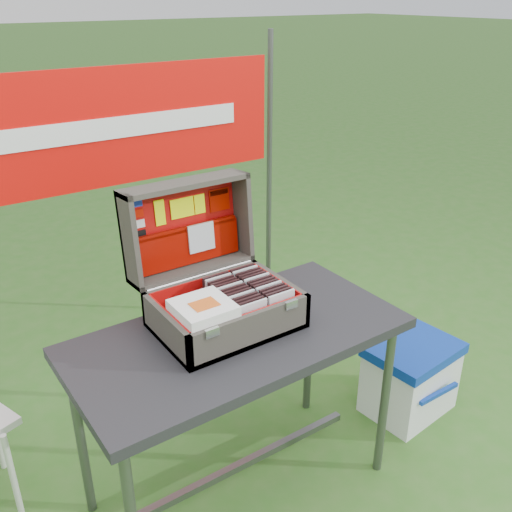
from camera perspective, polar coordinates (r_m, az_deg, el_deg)
ground at (r=2.59m, az=-0.14°, el=-21.45°), size 80.00×80.00×0.00m
table at (r=2.30m, az=-1.68°, el=-15.63°), size 1.22×0.62×0.76m
table_top at (r=2.08m, az=-1.81°, el=-8.11°), size 1.22×0.62×0.04m
table_leg_fr at (r=2.45m, az=12.74°, el=-13.99°), size 0.04×0.04×0.72m
table_leg_bl at (r=2.33m, az=-17.12°, el=-17.08°), size 0.04×0.04×0.72m
table_leg_br at (r=2.73m, az=5.31°, el=-8.91°), size 0.04×0.04×0.72m
table_brace at (r=2.48m, az=-1.61°, el=-20.20°), size 1.06×0.03×0.03m
suitcase at (r=2.04m, az=-4.02°, el=-0.51°), size 0.50×0.52×0.48m
suitcase_base_bottom at (r=2.11m, az=-2.99°, el=-6.78°), size 0.50×0.36×0.02m
suitcase_base_wall_front at (r=1.96m, az=-0.43°, el=-7.51°), size 0.50×0.02×0.13m
suitcase_base_wall_back at (r=2.20m, az=-5.32°, el=-3.60°), size 0.50×0.02×0.13m
suitcase_base_wall_left at (r=1.98m, az=-8.97°, el=-7.36°), size 0.02×0.36×0.13m
suitcase_base_wall_right at (r=2.19m, az=2.31°, el=-3.66°), size 0.02×0.36×0.13m
suitcase_liner_floor at (r=2.10m, az=-3.00°, el=-6.48°), size 0.46×0.32×0.01m
suitcase_latch_left at (r=1.85m, az=-4.42°, el=-7.64°), size 0.05×0.01×0.03m
suitcase_latch_right at (r=2.00m, az=3.54°, el=-4.86°), size 0.05×0.01×0.03m
suitcase_hinge at (r=2.18m, az=-5.51°, el=-1.96°), size 0.45×0.02×0.02m
suitcase_lid_back at (r=2.23m, az=-7.44°, el=3.21°), size 0.50×0.05×0.36m
suitcase_lid_rim_far at (r=2.13m, az=-7.17°, el=7.17°), size 0.50×0.13×0.03m
suitcase_lid_rim_near at (r=2.23m, az=-6.36°, el=-1.22°), size 0.50×0.13×0.03m
suitcase_lid_rim_left at (r=2.09m, az=-12.55°, el=1.44°), size 0.02×0.16×0.37m
suitcase_lid_rim_right at (r=2.29m, az=-1.46°, el=4.17°), size 0.02×0.16×0.37m
suitcase_lid_liner at (r=2.21m, az=-7.29°, el=3.14°), size 0.45×0.03×0.31m
suitcase_liner_wall_front at (r=1.96m, az=-0.64°, el=-7.10°), size 0.46×0.01×0.11m
suitcase_liner_wall_back at (r=2.19m, az=-5.16°, el=-3.51°), size 0.46×0.01×0.11m
suitcase_liner_wall_left at (r=1.98m, az=-8.66°, el=-7.01°), size 0.01×0.32×0.11m
suitcase_liner_wall_right at (r=2.18m, az=2.05°, el=-3.53°), size 0.01×0.32×0.11m
suitcase_lid_pocket at (r=2.22m, az=-6.86°, el=1.02°), size 0.44×0.04×0.14m
suitcase_pocket_edge at (r=2.20m, az=-6.96°, el=2.72°), size 0.43×0.02×0.02m
suitcase_pocket_cd at (r=2.22m, az=-5.50°, el=1.86°), size 0.11×0.02×0.11m
lid_sticker_cc_a at (r=2.11m, az=-11.94°, el=5.21°), size 0.05×0.01×0.03m
lid_sticker_cc_b at (r=2.12m, az=-11.80°, el=4.17°), size 0.05×0.01×0.03m
lid_sticker_cc_c at (r=2.13m, az=-11.67°, el=3.14°), size 0.05×0.01×0.03m
lid_sticker_cc_d at (r=2.14m, az=-11.54°, el=2.12°), size 0.05×0.01×0.03m
lid_card_neon_tall at (r=2.15m, az=-9.59°, el=4.29°), size 0.04×0.01×0.10m
lid_card_neon_main at (r=2.19m, az=-7.38°, el=4.80°), size 0.10×0.01×0.08m
lid_card_neon_small at (r=2.22m, az=-5.65°, el=5.20°), size 0.04×0.01×0.08m
lid_sticker_band at (r=2.26m, az=-3.68°, el=5.64°), size 0.09×0.01×0.09m
lid_sticker_band_bar at (r=2.26m, az=-3.74°, el=6.37°), size 0.08×0.00×0.02m
cd_left_0 at (r=1.98m, az=-0.24°, el=-6.25°), size 0.11×0.01×0.13m
cd_left_1 at (r=2.00m, az=-0.56°, el=-6.01°), size 0.11×0.01×0.13m
cd_left_2 at (r=2.01m, az=-0.87°, el=-5.78°), size 0.11×0.01×0.13m
cd_left_3 at (r=2.03m, az=-1.18°, el=-5.54°), size 0.11×0.01×0.13m
cd_left_4 at (r=2.04m, az=-1.48°, el=-5.31°), size 0.11×0.01×0.13m
cd_left_5 at (r=2.05m, az=-1.78°, el=-5.08°), size 0.11×0.01×0.13m
cd_left_6 at (r=2.07m, az=-2.07°, el=-4.86°), size 0.11×0.01×0.13m
cd_left_7 at (r=2.08m, az=-2.36°, el=-4.64°), size 0.11×0.01×0.13m
cd_left_8 at (r=2.10m, az=-2.65°, el=-4.42°), size 0.11×0.01×0.13m
cd_left_9 at (r=2.11m, az=-2.93°, el=-4.20°), size 0.11×0.01×0.13m
cd_left_10 at (r=2.13m, az=-3.21°, el=-3.99°), size 0.11×0.01×0.13m
cd_left_11 at (r=2.14m, az=-3.48°, el=-3.78°), size 0.11×0.01×0.13m
cd_left_12 at (r=2.16m, az=-3.75°, el=-3.57°), size 0.11×0.01×0.13m
cd_left_13 at (r=2.17m, az=-4.02°, el=-3.36°), size 0.11×0.01×0.13m
cd_right_0 at (r=2.04m, az=2.56°, el=-5.26°), size 0.11×0.01×0.13m
cd_right_1 at (r=2.06m, az=2.23°, el=-5.04°), size 0.11×0.01×0.13m
cd_right_2 at (r=2.07m, az=1.91°, el=-4.82°), size 0.11×0.01×0.13m
cd_right_3 at (r=2.08m, az=1.59°, el=-4.60°), size 0.11×0.01×0.13m
cd_right_4 at (r=2.10m, az=1.28°, el=-4.38°), size 0.11×0.01×0.13m
cd_right_5 at (r=2.11m, az=0.97°, el=-4.16°), size 0.11×0.01×0.13m
cd_right_6 at (r=2.13m, az=0.66°, el=-3.95°), size 0.11×0.01×0.13m
cd_right_7 at (r=2.14m, az=0.36°, el=-3.74°), size 0.11×0.01×0.13m
cd_right_8 at (r=2.15m, az=0.07°, el=-3.54°), size 0.11×0.01×0.13m
cd_right_9 at (r=2.17m, az=-0.23°, el=-3.33°), size 0.11×0.01×0.13m
cd_right_10 at (r=2.18m, az=-0.51°, el=-3.13°), size 0.11×0.01×0.13m
cd_right_11 at (r=2.20m, az=-0.80°, el=-2.93°), size 0.11×0.01×0.13m
cd_right_12 at (r=2.21m, az=-1.08°, el=-2.74°), size 0.11×0.01×0.13m
cd_right_13 at (r=2.23m, az=-1.36°, el=-2.54°), size 0.11×0.01×0.13m
songbook_0 at (r=1.94m, az=-5.30°, el=-5.57°), size 0.19×0.19×0.00m
songbook_1 at (r=1.93m, az=-5.31°, el=-5.45°), size 0.19×0.19×0.00m
songbook_2 at (r=1.93m, az=-5.31°, el=-5.32°), size 0.19×0.19×0.00m
songbook_3 at (r=1.93m, az=-5.32°, el=-5.19°), size 0.19×0.19×0.00m
songbook_4 at (r=1.93m, az=-5.32°, el=-5.06°), size 0.19×0.19×0.00m
songbook_5 at (r=1.92m, az=-5.33°, el=-4.93°), size 0.19×0.19×0.00m
songbook_6 at (r=1.92m, az=-5.34°, el=-4.80°), size 0.19×0.19×0.00m
songbook_graphic at (r=1.91m, az=-5.19°, el=-4.82°), size 0.09×0.07×0.00m
cooler at (r=2.91m, az=15.15°, el=-11.64°), size 0.45×0.36×0.37m
cooler_body at (r=2.92m, az=15.10°, el=-12.03°), size 0.43×0.34×0.32m
cooler_lid at (r=2.82m, az=15.52°, el=-9.02°), size 0.45×0.36×0.05m
cooler_handle at (r=2.82m, az=17.81°, el=-12.96°), size 0.25×0.02×0.02m
chair_leg_fr at (r=2.49m, az=-23.12°, el=-19.71°), size 0.02×0.02×0.41m
cardboard_box at (r=3.22m, az=7.04°, el=-7.15°), size 0.33×0.15×0.35m
banner_post_right at (r=3.34m, az=1.32°, el=7.05°), size 0.03×0.03×1.70m
banner at (r=2.82m, az=-13.04°, el=12.54°), size 1.60×0.02×0.55m
banner_text at (r=2.80m, az=-12.95°, el=12.51°), size 1.20×0.00×0.10m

